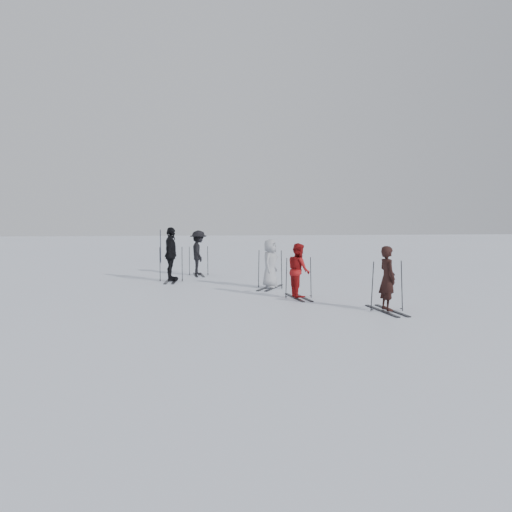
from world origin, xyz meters
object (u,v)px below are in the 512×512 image
Objects in this scene: skier_grey at (270,264)px; skier_uphill_far at (199,253)px; piste_marker at (160,246)px; skier_red at (299,271)px; skier_near_dark at (387,279)px; skier_uphill_left at (171,255)px.

skier_uphill_far is at bearing 55.54° from skier_grey.
skier_red is at bearing -70.97° from piste_marker.
skier_near_dark reaches higher than skier_red.
skier_uphill_far is 1.02× the size of piste_marker.
skier_uphill_left reaches higher than piste_marker.
piste_marker is at bearing 48.81° from skier_grey.
skier_near_dark is at bearing -150.52° from skier_red.
skier_red is at bearing -135.53° from skier_uphill_left.
skier_uphill_left is 8.50m from piste_marker.
skier_near_dark is 0.99× the size of skier_grey.
skier_uphill_left is at bearing 148.61° from skier_uphill_far.
skier_red is 2.25m from skier_grey.
skier_grey is 0.81× the size of skier_uphill_left.
piste_marker is (-0.73, 8.47, -0.10)m from skier_uphill_left.
skier_red is 0.98× the size of skier_grey.
skier_uphill_left is 1.09× the size of skier_uphill_far.
skier_grey is 4.87m from skier_uphill_far.
piste_marker reaches higher than skier_red.
skier_near_dark is 8.84m from skier_uphill_left.
skier_grey is at bearing -120.50° from skier_uphill_left.
skier_uphill_left reaches higher than skier_red.
skier_near_dark is 0.88× the size of skier_uphill_far.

